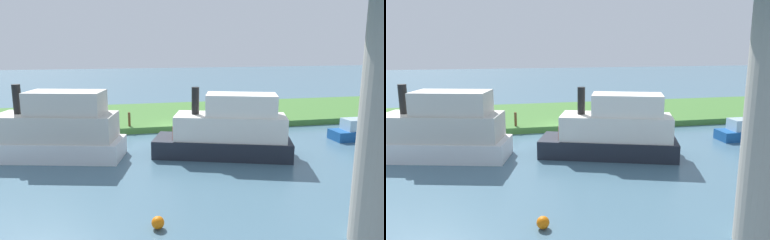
# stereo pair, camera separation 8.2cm
# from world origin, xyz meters

# --- Properties ---
(ground_plane) EXTENTS (160.00, 160.00, 0.00)m
(ground_plane) POSITION_xyz_m (0.00, 0.00, 0.00)
(ground_plane) COLOR #476B7F
(grassy_bank) EXTENTS (80.00, 12.00, 0.50)m
(grassy_bank) POSITION_xyz_m (0.00, -6.00, 0.25)
(grassy_bank) COLOR #427533
(grassy_bank) RESTS_ON ground
(person_on_bank) EXTENTS (0.45, 0.45, 1.39)m
(person_on_bank) POSITION_xyz_m (-4.66, -2.30, 1.20)
(person_on_bank) COLOR #2D334C
(person_on_bank) RESTS_ON grassy_bank
(mooring_post) EXTENTS (0.20, 0.20, 1.10)m
(mooring_post) POSITION_xyz_m (4.00, -0.84, 1.05)
(mooring_post) COLOR brown
(mooring_post) RESTS_ON grassy_bank
(riverboat_paddlewheel) EXTENTS (9.43, 5.13, 4.58)m
(riverboat_paddlewheel) POSITION_xyz_m (8.85, 5.14, 1.70)
(riverboat_paddlewheel) COLOR white
(riverboat_paddlewheel) RESTS_ON ground
(motorboat_white) EXTENTS (4.68, 1.70, 1.56)m
(motorboat_white) POSITION_xyz_m (-12.65, 5.05, 0.56)
(motorboat_white) COLOR #195199
(motorboat_white) RESTS_ON ground
(skiff_small) EXTENTS (8.96, 5.45, 4.35)m
(skiff_small) POSITION_xyz_m (-1.69, 6.97, 1.61)
(skiff_small) COLOR #1E232D
(skiff_small) RESTS_ON ground
(houseboat_blue) EXTENTS (4.79, 2.89, 1.50)m
(houseboat_blue) POSITION_xyz_m (-3.05, 1.62, 0.54)
(houseboat_blue) COLOR #1E232D
(houseboat_blue) RESTS_ON ground
(marker_buoy) EXTENTS (0.50, 0.50, 0.50)m
(marker_buoy) POSITION_xyz_m (3.73, 15.43, 0.25)
(marker_buoy) COLOR orange
(marker_buoy) RESTS_ON ground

